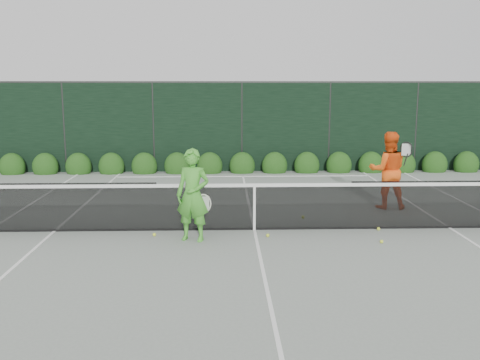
{
  "coord_description": "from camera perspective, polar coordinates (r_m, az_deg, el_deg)",
  "views": [
    {
      "loc": [
        -0.63,
        -10.71,
        3.01
      ],
      "look_at": [
        -0.29,
        0.3,
        1.0
      ],
      "focal_mm": 40.0,
      "sensor_mm": 36.0,
      "label": 1
    }
  ],
  "objects": [
    {
      "name": "ground",
      "position": [
        11.15,
        1.53,
        -5.33
      ],
      "size": [
        80.0,
        80.0,
        0.0
      ],
      "primitive_type": "plane",
      "color": "gray",
      "rests_on": "ground"
    },
    {
      "name": "tennis_net",
      "position": [
        11.01,
        1.42,
        -2.67
      ],
      "size": [
        12.9,
        0.1,
        1.07
      ],
      "color": "black",
      "rests_on": "ground"
    },
    {
      "name": "player_woman",
      "position": [
        10.26,
        -5.05,
        -1.62
      ],
      "size": [
        0.74,
        0.59,
        1.79
      ],
      "rotation": [
        0.0,
        0.0,
        -0.28
      ],
      "color": "green",
      "rests_on": "ground"
    },
    {
      "name": "player_man",
      "position": [
        13.35,
        15.51,
        1.01
      ],
      "size": [
        0.98,
        0.8,
        1.86
      ],
      "rotation": [
        0.0,
        0.0,
        3.03
      ],
      "color": "#FF5A15",
      "rests_on": "ground"
    },
    {
      "name": "court_lines",
      "position": [
        11.15,
        1.53,
        -5.3
      ],
      "size": [
        11.03,
        23.83,
        0.01
      ],
      "color": "white",
      "rests_on": "ground"
    },
    {
      "name": "windscreen_fence",
      "position": [
        8.17,
        2.68,
        -0.23
      ],
      "size": [
        32.0,
        21.07,
        3.06
      ],
      "color": "black",
      "rests_on": "ground"
    },
    {
      "name": "hedge_row",
      "position": [
        18.09,
        0.23,
        1.52
      ],
      "size": [
        31.66,
        0.65,
        0.94
      ],
      "color": "#17380F",
      "rests_on": "ground"
    },
    {
      "name": "tennis_balls",
      "position": [
        10.99,
        6.11,
        -5.43
      ],
      "size": [
        4.66,
        1.98,
        0.07
      ],
      "color": "#D9EC34",
      "rests_on": "ground"
    }
  ]
}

